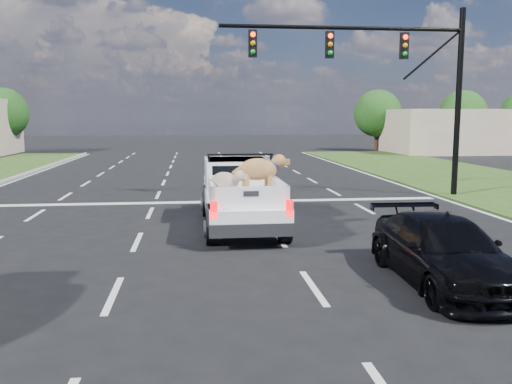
{
  "coord_description": "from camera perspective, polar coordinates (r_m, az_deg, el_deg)",
  "views": [
    {
      "loc": [
        -0.34,
        -9.16,
        3.04
      ],
      "look_at": [
        0.94,
        2.0,
        1.47
      ],
      "focal_mm": 38.0,
      "sensor_mm": 36.0,
      "label": 1
    }
  ],
  "objects": [
    {
      "name": "tree_far_d",
      "position": [
        49.91,
        12.69,
        8.07
      ],
      "size": [
        4.2,
        4.2,
        5.4
      ],
      "color": "#332114",
      "rests_on": "ground"
    },
    {
      "name": "traffic_signal",
      "position": [
        21.11,
        14.72,
        12.3
      ],
      "size": [
        9.11,
        0.31,
        7.0
      ],
      "color": "black",
      "rests_on": "ground"
    },
    {
      "name": "building_right",
      "position": [
        48.61,
        20.93,
        5.99
      ],
      "size": [
        12.0,
        7.0,
        3.6
      ],
      "primitive_type": "cube",
      "color": "#C3B295",
      "rests_on": "ground"
    },
    {
      "name": "road_markings",
      "position": [
        16.01,
        -5.23,
        -2.98
      ],
      "size": [
        17.75,
        60.0,
        0.01
      ],
      "color": "silver",
      "rests_on": "ground"
    },
    {
      "name": "tree_far_e",
      "position": [
        53.07,
        20.95,
        7.72
      ],
      "size": [
        4.2,
        4.2,
        5.4
      ],
      "color": "#332114",
      "rests_on": "ground"
    },
    {
      "name": "tree_far_c",
      "position": [
        49.69,
        -25.15,
        7.51
      ],
      "size": [
        4.2,
        4.2,
        5.4
      ],
      "color": "#332114",
      "rests_on": "ground"
    },
    {
      "name": "black_coupe",
      "position": [
        10.47,
        19.12,
        -5.88
      ],
      "size": [
        1.76,
        4.23,
        1.22
      ],
      "primitive_type": "imported",
      "rotation": [
        0.0,
        0.0,
        -0.01
      ],
      "color": "black",
      "rests_on": "ground"
    },
    {
      "name": "pickup_truck",
      "position": [
        14.96,
        -1.61,
        -0.0
      ],
      "size": [
        2.25,
        5.41,
        2.02
      ],
      "rotation": [
        0.0,
        0.0,
        0.0
      ],
      "color": "black",
      "rests_on": "ground"
    },
    {
      "name": "ground",
      "position": [
        9.65,
        -4.29,
        -10.39
      ],
      "size": [
        160.0,
        160.0,
        0.0
      ],
      "primitive_type": "plane",
      "color": "black",
      "rests_on": "ground"
    }
  ]
}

